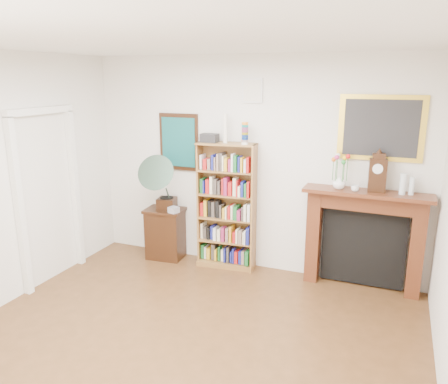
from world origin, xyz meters
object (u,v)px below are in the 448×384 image
at_px(bottle_right, 412,186).
at_px(gramophone, 161,179).
at_px(bookshelf, 226,199).
at_px(flower_vase, 339,182).
at_px(cd_stack, 174,210).
at_px(mantel_clock, 377,174).
at_px(teacup, 355,188).
at_px(side_cabinet, 165,233).
at_px(bottle_left, 403,184).
at_px(fireplace, 364,230).

bearing_deg(bottle_right, gramophone, -176.98).
xyz_separation_m(bookshelf, flower_vase, (1.44, -0.01, 0.36)).
bearing_deg(cd_stack, mantel_clock, 3.44).
height_order(mantel_clock, teacup, mantel_clock).
bearing_deg(teacup, side_cabinet, 179.69).
bearing_deg(mantel_clock, teacup, -171.19).
bearing_deg(mantel_clock, gramophone, 175.62).
xyz_separation_m(bookshelf, side_cabinet, (-0.91, -0.05, -0.58)).
distance_m(mantel_clock, bottle_left, 0.30).
bearing_deg(teacup, bottle_right, 8.32).
xyz_separation_m(side_cabinet, bottle_right, (3.14, 0.07, 0.97)).
bearing_deg(gramophone, teacup, -10.06).
relative_size(bookshelf, bottle_right, 9.78).
bearing_deg(bottle_left, side_cabinet, -179.10).
distance_m(mantel_clock, flower_vase, 0.44).
bearing_deg(bookshelf, bottle_right, -5.15).
relative_size(bookshelf, flower_vase, 12.55).
relative_size(fireplace, cd_stack, 12.20).
height_order(fireplace, flower_vase, flower_vase).
bearing_deg(gramophone, bookshelf, -2.67).
distance_m(fireplace, bottle_right, 0.76).
bearing_deg(bottle_left, mantel_clock, 179.20).
distance_m(bookshelf, bottle_left, 2.17).
bearing_deg(flower_vase, cd_stack, -176.20).
height_order(flower_vase, teacup, flower_vase).
bearing_deg(flower_vase, gramophone, -176.78).
height_order(gramophone, bottle_left, gramophone).
bearing_deg(fireplace, bookshelf, -177.44).
distance_m(mantel_clock, teacup, 0.30).
relative_size(mantel_clock, flower_vase, 2.88).
xyz_separation_m(side_cabinet, mantel_clock, (2.77, 0.05, 1.09)).
relative_size(side_cabinet, gramophone, 0.91).
distance_m(fireplace, teacup, 0.57).
bearing_deg(flower_vase, side_cabinet, -179.02).
relative_size(flower_vase, teacup, 1.71).
xyz_separation_m(gramophone, bottle_right, (3.12, 0.16, 0.16)).
height_order(side_cabinet, bottle_right, bottle_right).
relative_size(gramophone, mantel_clock, 1.78).
xyz_separation_m(cd_stack, mantel_clock, (2.57, 0.15, 0.68)).
bearing_deg(bottle_left, flower_vase, -179.38).
xyz_separation_m(fireplace, mantel_clock, (0.09, -0.05, 0.72)).
distance_m(bookshelf, gramophone, 0.94).
distance_m(gramophone, bottle_left, 3.04).
bearing_deg(bookshelf, bottle_left, -5.82).
distance_m(fireplace, cd_stack, 2.48).
distance_m(gramophone, bottle_right, 3.13).
bearing_deg(side_cabinet, teacup, -5.66).
bearing_deg(fireplace, side_cabinet, -176.89).
bearing_deg(flower_vase, mantel_clock, 1.58).
distance_m(gramophone, mantel_clock, 2.77).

